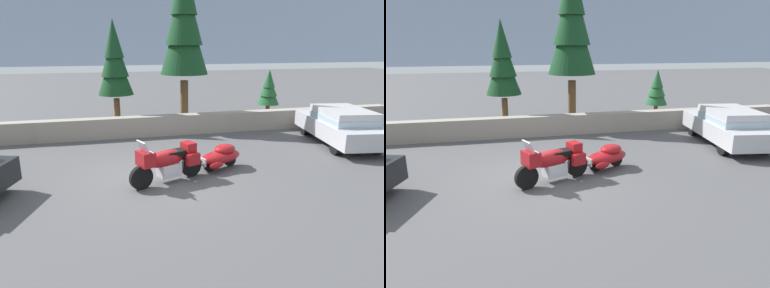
% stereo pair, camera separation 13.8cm
% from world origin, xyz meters
% --- Properties ---
extents(ground_plane, '(80.00, 80.00, 0.00)m').
position_xyz_m(ground_plane, '(0.00, 0.00, 0.00)').
color(ground_plane, '#4C4C4F').
extents(stone_guard_wall, '(24.00, 0.58, 0.85)m').
position_xyz_m(stone_guard_wall, '(0.19, 5.02, 0.42)').
color(stone_guard_wall, gray).
rests_on(stone_guard_wall, ground).
extents(distant_ridgeline, '(240.00, 80.00, 16.00)m').
position_xyz_m(distant_ridgeline, '(0.00, 95.01, 8.00)').
color(distant_ridgeline, '#8C9EB7').
rests_on(distant_ridgeline, ground).
extents(touring_motorcycle, '(2.19, 1.25, 1.33)m').
position_xyz_m(touring_motorcycle, '(0.25, -0.36, 0.62)').
color(touring_motorcycle, black).
rests_on(touring_motorcycle, ground).
extents(car_shaped_trailer, '(2.17, 1.21, 0.76)m').
position_xyz_m(car_shaped_trailer, '(2.06, 0.39, 0.41)').
color(car_shaped_trailer, black).
rests_on(car_shaped_trailer, ground).
extents(sedan_at_right_edge, '(2.49, 4.73, 1.41)m').
position_xyz_m(sedan_at_right_edge, '(7.43, 1.99, 0.77)').
color(sedan_at_right_edge, black).
rests_on(sedan_at_right_edge, ground).
extents(pine_tree_tall, '(2.11, 2.11, 7.51)m').
position_xyz_m(pine_tree_tall, '(2.19, 6.09, 4.70)').
color(pine_tree_tall, brown).
rests_on(pine_tree_tall, ground).
extents(pine_tree_secondary, '(1.09, 1.09, 2.55)m').
position_xyz_m(pine_tree_secondary, '(6.60, 6.65, 1.60)').
color(pine_tree_secondary, brown).
rests_on(pine_tree_secondary, ground).
extents(pine_tree_far_right, '(1.55, 1.55, 4.81)m').
position_xyz_m(pine_tree_far_right, '(-0.81, 6.61, 3.01)').
color(pine_tree_far_right, brown).
rests_on(pine_tree_far_right, ground).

